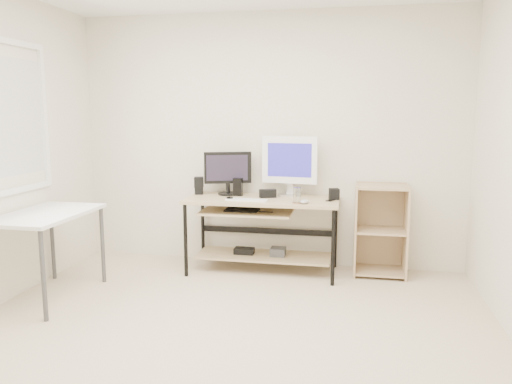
{
  "coord_description": "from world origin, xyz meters",
  "views": [
    {
      "loc": [
        0.86,
        -3.12,
        1.58
      ],
      "look_at": [
        0.0,
        1.3,
        0.87
      ],
      "focal_mm": 35.0,
      "sensor_mm": 36.0,
      "label": 1
    }
  ],
  "objects_px": {
    "desk": "(260,219)",
    "audio_controller": "(238,187)",
    "black_monitor": "(228,170)",
    "shelf_unit": "(380,229)",
    "side_table": "(46,222)",
    "white_imac": "(290,162)"
  },
  "relations": [
    {
      "from": "audio_controller",
      "to": "shelf_unit",
      "type": "bearing_deg",
      "value": 7.76
    },
    {
      "from": "desk",
      "to": "shelf_unit",
      "type": "bearing_deg",
      "value": 7.77
    },
    {
      "from": "desk",
      "to": "black_monitor",
      "type": "bearing_deg",
      "value": 158.35
    },
    {
      "from": "side_table",
      "to": "shelf_unit",
      "type": "height_order",
      "value": "shelf_unit"
    },
    {
      "from": "side_table",
      "to": "shelf_unit",
      "type": "bearing_deg",
      "value": 23.33
    },
    {
      "from": "audio_controller",
      "to": "desk",
      "type": "bearing_deg",
      "value": -16.52
    },
    {
      "from": "desk",
      "to": "audio_controller",
      "type": "bearing_deg",
      "value": 158.17
    },
    {
      "from": "white_imac",
      "to": "audio_controller",
      "type": "distance_m",
      "value": 0.58
    },
    {
      "from": "desk",
      "to": "black_monitor",
      "type": "height_order",
      "value": "black_monitor"
    },
    {
      "from": "shelf_unit",
      "to": "black_monitor",
      "type": "distance_m",
      "value": 1.64
    },
    {
      "from": "desk",
      "to": "side_table",
      "type": "distance_m",
      "value": 1.97
    },
    {
      "from": "white_imac",
      "to": "black_monitor",
      "type": "bearing_deg",
      "value": -168.72
    },
    {
      "from": "black_monitor",
      "to": "side_table",
      "type": "bearing_deg",
      "value": -156.23
    },
    {
      "from": "desk",
      "to": "audio_controller",
      "type": "xyz_separation_m",
      "value": [
        -0.25,
        0.1,
        0.3
      ]
    },
    {
      "from": "side_table",
      "to": "audio_controller",
      "type": "height_order",
      "value": "audio_controller"
    },
    {
      "from": "black_monitor",
      "to": "white_imac",
      "type": "bearing_deg",
      "value": -14.21
    },
    {
      "from": "white_imac",
      "to": "desk",
      "type": "bearing_deg",
      "value": -136.58
    },
    {
      "from": "desk",
      "to": "black_monitor",
      "type": "distance_m",
      "value": 0.61
    },
    {
      "from": "shelf_unit",
      "to": "black_monitor",
      "type": "bearing_deg",
      "value": -179.43
    },
    {
      "from": "shelf_unit",
      "to": "white_imac",
      "type": "height_order",
      "value": "white_imac"
    },
    {
      "from": "side_table",
      "to": "audio_controller",
      "type": "xyz_separation_m",
      "value": [
        1.41,
        1.16,
        0.17
      ]
    },
    {
      "from": "black_monitor",
      "to": "audio_controller",
      "type": "xyz_separation_m",
      "value": [
        0.12,
        -0.05,
        -0.16
      ]
    }
  ]
}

